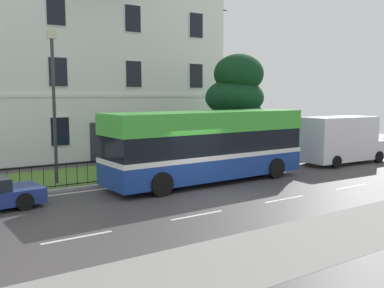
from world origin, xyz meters
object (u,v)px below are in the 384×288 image
evergreen_tree (236,118)px  street_lamp_post (54,96)px  georgian_townhouse (71,59)px  single_decker_bus (208,145)px  white_panel_van (341,140)px

evergreen_tree → street_lamp_post: size_ratio=0.97×
georgian_townhouse → single_decker_bus: (1.91, -12.73, -4.56)m
evergreen_tree → street_lamp_post: bearing=-175.4°
evergreen_tree → street_lamp_post: 10.77m
evergreen_tree → single_decker_bus: size_ratio=0.65×
georgian_townhouse → evergreen_tree: georgian_townhouse is taller
street_lamp_post → evergreen_tree: bearing=4.6°
evergreen_tree → white_panel_van: size_ratio=1.11×
single_decker_bus → evergreen_tree: bearing=36.7°
single_decker_bus → white_panel_van: 9.46m
single_decker_bus → georgian_townhouse: bearing=96.7°
street_lamp_post → single_decker_bus: bearing=-26.2°
georgian_townhouse → street_lamp_post: georgian_townhouse is taller
georgian_townhouse → white_panel_van: bearing=-48.0°
white_panel_van → street_lamp_post: bearing=172.0°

